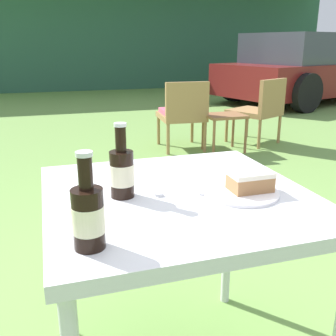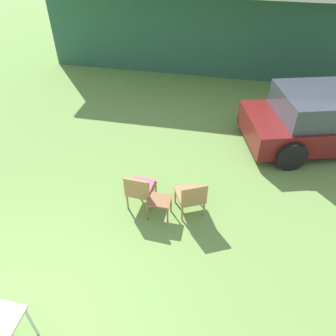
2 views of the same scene
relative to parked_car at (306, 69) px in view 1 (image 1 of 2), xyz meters
name	(u,v)px [view 1 (image 1 of 2)]	position (x,y,z in m)	size (l,w,h in m)	color
cabin_building	(118,25)	(-2.98, 5.12, 1.03)	(11.43, 4.63, 3.36)	#2D5B47
parked_car	(306,69)	(0.00, 0.00, 0.00)	(4.25, 2.83, 1.38)	maroon
wicker_chair_cushioned	(183,112)	(-3.78, -2.97, -0.23)	(0.51, 0.56, 0.79)	#9E7547
wicker_chair_plain	(260,108)	(-2.79, -2.98, -0.23)	(0.67, 0.69, 0.79)	#9E7547
garden_side_table	(225,120)	(-3.36, -3.19, -0.31)	(0.43, 0.36, 0.42)	brown
patio_table	(177,214)	(-4.89, -6.06, -0.01)	(0.81, 0.80, 0.73)	silver
cake_on_plate	(246,186)	(-4.69, -6.13, 0.09)	(0.23, 0.23, 0.07)	white
cola_bottle_near	(122,171)	(-5.06, -6.04, 0.14)	(0.07, 0.07, 0.23)	black
cola_bottle_far	(88,215)	(-5.19, -6.33, 0.14)	(0.07, 0.07, 0.23)	black
fork	(231,195)	(-4.74, -6.14, 0.07)	(0.18, 0.08, 0.01)	silver
loose_bottle_cap	(159,194)	(-4.95, -6.07, 0.07)	(0.03, 0.03, 0.01)	silver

